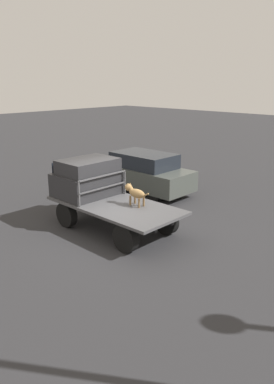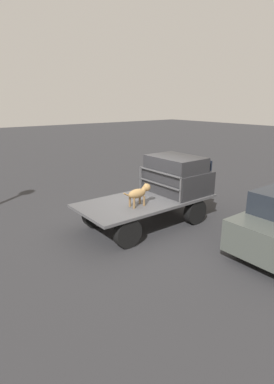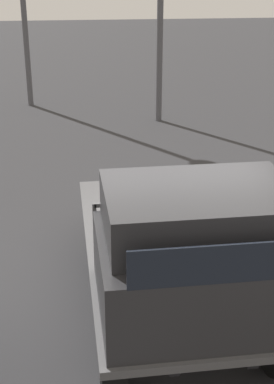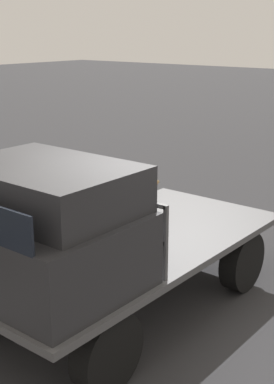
% 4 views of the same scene
% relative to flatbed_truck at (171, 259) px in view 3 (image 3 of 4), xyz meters
% --- Properties ---
extents(ground_plane, '(80.00, 80.00, 0.00)m').
position_rel_flatbed_truck_xyz_m(ground_plane, '(0.00, 0.00, -0.61)').
color(ground_plane, '#2D2D30').
extents(flatbed_truck, '(4.16, 1.99, 0.84)m').
position_rel_flatbed_truck_xyz_m(flatbed_truck, '(0.00, 0.00, 0.00)').
color(flatbed_truck, black).
rests_on(flatbed_truck, ground).
extents(truck_cab, '(1.45, 1.87, 1.17)m').
position_rel_flatbed_truck_xyz_m(truck_cab, '(1.27, 0.00, 0.78)').
color(truck_cab, '#28282B').
rests_on(truck_cab, flatbed_truck).
extents(truck_headboard, '(0.04, 1.87, 0.78)m').
position_rel_flatbed_truck_xyz_m(truck_headboard, '(0.51, 0.00, 0.74)').
color(truck_headboard, '#4C4C4F').
rests_on(truck_headboard, flatbed_truck).
extents(dog, '(0.96, 0.26, 0.63)m').
position_rel_flatbed_truck_xyz_m(dog, '(-0.50, -0.33, 0.61)').
color(dog, brown).
rests_on(dog, flatbed_truck).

